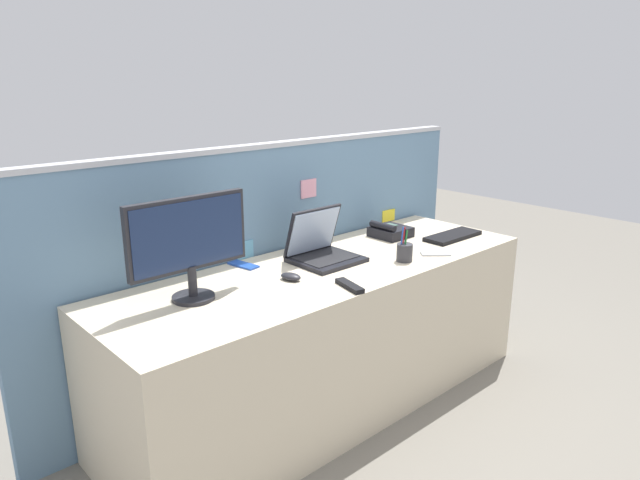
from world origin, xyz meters
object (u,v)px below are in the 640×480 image
object	(u,v)px
desk_phone	(390,231)
pen_cup	(404,252)
cell_phone_silver_slab	(435,253)
tv_remote	(350,286)
keyboard_main	(453,236)
cell_phone_blue_case	(243,265)
desktop_monitor	(189,240)
laptop	(321,248)
computer_mouse_right_hand	(291,277)

from	to	relation	value
desk_phone	pen_cup	distance (m)	0.44
cell_phone_silver_slab	tv_remote	bearing A→B (deg)	134.85
keyboard_main	cell_phone_blue_case	world-z (taller)	keyboard_main
desktop_monitor	laptop	bearing A→B (deg)	1.40
desktop_monitor	computer_mouse_right_hand	distance (m)	0.50
computer_mouse_right_hand	cell_phone_silver_slab	distance (m)	0.81
keyboard_main	cell_phone_silver_slab	bearing A→B (deg)	-158.85
tv_remote	laptop	bearing A→B (deg)	78.12
laptop	tv_remote	xyz separation A→B (m)	(-0.17, -0.37, -0.05)
cell_phone_blue_case	tv_remote	bearing A→B (deg)	-82.80
computer_mouse_right_hand	tv_remote	size ratio (longest dim) A/B	0.59
computer_mouse_right_hand	pen_cup	xyz separation A→B (m)	(0.58, -0.17, 0.03)
desktop_monitor	keyboard_main	bearing A→B (deg)	-7.06
cell_phone_blue_case	desk_phone	bearing A→B (deg)	-18.06
laptop	pen_cup	xyz separation A→B (m)	(0.29, -0.29, -0.02)
desktop_monitor	cell_phone_blue_case	bearing A→B (deg)	26.90
laptop	cell_phone_blue_case	xyz separation A→B (m)	(-0.33, 0.18, -0.06)
desktop_monitor	cell_phone_blue_case	size ratio (longest dim) A/B	3.33
cell_phone_silver_slab	cell_phone_blue_case	size ratio (longest dim) A/B	0.94
laptop	keyboard_main	distance (m)	0.83
desktop_monitor	desk_phone	world-z (taller)	desktop_monitor
laptop	computer_mouse_right_hand	size ratio (longest dim) A/B	3.10
desktop_monitor	desk_phone	bearing A→B (deg)	2.81
desk_phone	cell_phone_blue_case	world-z (taller)	desk_phone
tv_remote	keyboard_main	bearing A→B (deg)	22.37
desk_phone	keyboard_main	size ratio (longest dim) A/B	0.53
laptop	pen_cup	distance (m)	0.41
keyboard_main	tv_remote	distance (m)	0.99
cell_phone_blue_case	tv_remote	distance (m)	0.57
desktop_monitor	cell_phone_blue_case	xyz separation A→B (m)	(0.39, 0.20, -0.24)
computer_mouse_right_hand	keyboard_main	bearing A→B (deg)	-19.04
desk_phone	computer_mouse_right_hand	world-z (taller)	desk_phone
cell_phone_silver_slab	tv_remote	world-z (taller)	tv_remote
laptop	cell_phone_silver_slab	distance (m)	0.59
desktop_monitor	computer_mouse_right_hand	xyz separation A→B (m)	(0.43, -0.10, -0.23)
cell_phone_silver_slab	cell_phone_blue_case	distance (m)	0.96
cell_phone_silver_slab	cell_phone_blue_case	world-z (taller)	same
keyboard_main	pen_cup	distance (m)	0.53
laptop	desktop_monitor	bearing A→B (deg)	-178.60
desktop_monitor	desk_phone	distance (m)	1.31
desk_phone	tv_remote	size ratio (longest dim) A/B	1.13
cell_phone_blue_case	pen_cup	bearing A→B (deg)	-46.61
laptop	cell_phone_silver_slab	size ratio (longest dim) A/B	2.13
desk_phone	cell_phone_blue_case	xyz separation A→B (m)	(-0.90, 0.14, -0.03)
pen_cup	desk_phone	bearing A→B (deg)	50.07
tv_remote	cell_phone_silver_slab	bearing A→B (deg)	16.60
laptop	keyboard_main	xyz separation A→B (m)	(0.80, -0.21, -0.05)
keyboard_main	pen_cup	xyz separation A→B (m)	(-0.52, -0.08, 0.03)
desktop_monitor	desk_phone	size ratio (longest dim) A/B	2.69
cell_phone_blue_case	cell_phone_silver_slab	bearing A→B (deg)	-41.18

